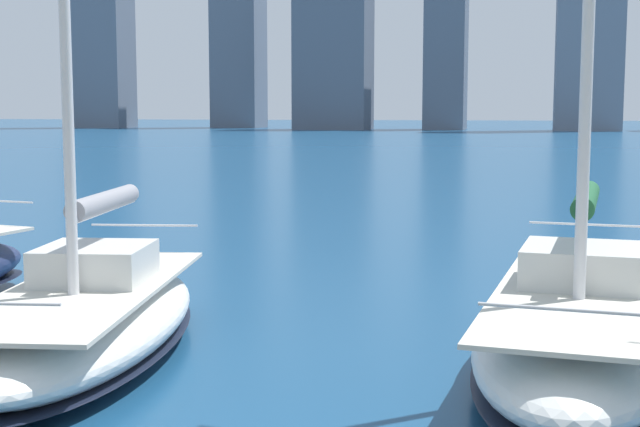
% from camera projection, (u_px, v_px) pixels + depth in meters
% --- Properties ---
extents(city_skyline, '(166.06, 22.65, 53.36)m').
position_uv_depth(city_skyline, '(486.00, 9.00, 160.18)').
color(city_skyline, slate).
rests_on(city_skyline, ground).
extents(sailboat_forest, '(3.52, 7.96, 12.20)m').
position_uv_depth(sailboat_forest, '(580.00, 326.00, 12.40)').
color(sailboat_forest, white).
rests_on(sailboat_forest, ground).
extents(sailboat_grey, '(3.79, 7.73, 10.91)m').
position_uv_depth(sailboat_grey, '(88.00, 315.00, 13.35)').
color(sailboat_grey, white).
rests_on(sailboat_grey, ground).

